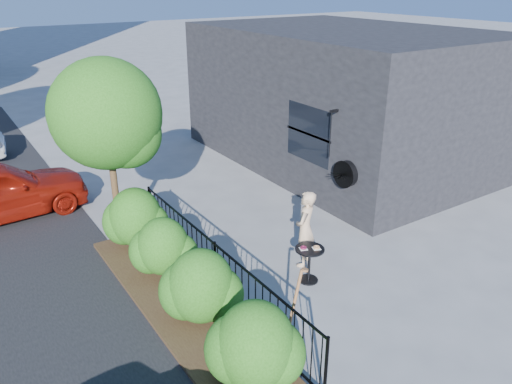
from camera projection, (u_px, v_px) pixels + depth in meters
ground at (283, 270)px, 9.90m from camera, size 120.00×120.00×0.00m
shop_building at (342, 96)px, 15.34m from camera, size 6.22×9.00×4.00m
fence at (216, 268)px, 8.92m from camera, size 0.05×6.05×1.10m
planting_bed at (182, 306)px, 8.77m from camera, size 1.30×6.00×0.08m
shrubs at (182, 269)px, 8.63m from camera, size 1.10×5.60×1.24m
patio_tree at (111, 121)px, 9.79m from camera, size 2.20×2.20×3.94m
cafe_table at (309, 259)px, 9.37m from camera, size 0.56×0.56×0.75m
woman at (305, 229)px, 9.82m from camera, size 0.69×0.63×1.58m
shovel at (291, 316)px, 7.55m from camera, size 0.48×0.19×1.43m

